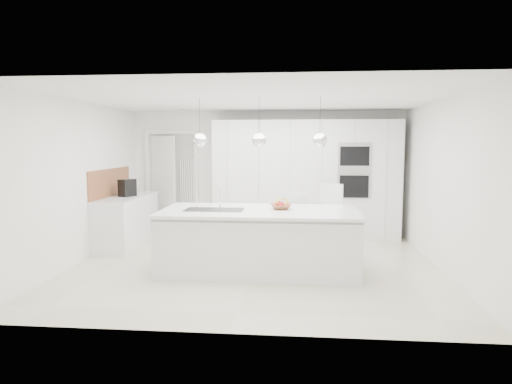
# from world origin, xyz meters

# --- Properties ---
(floor) EXTENTS (5.50, 5.50, 0.00)m
(floor) POSITION_xyz_m (0.00, 0.00, 0.00)
(floor) COLOR beige
(floor) RESTS_ON ground
(wall_back) EXTENTS (5.50, 0.00, 5.50)m
(wall_back) POSITION_xyz_m (0.00, 2.50, 1.25)
(wall_back) COLOR white
(wall_back) RESTS_ON ground
(wall_left) EXTENTS (0.00, 5.00, 5.00)m
(wall_left) POSITION_xyz_m (-2.75, 0.00, 1.25)
(wall_left) COLOR white
(wall_left) RESTS_ON ground
(ceiling) EXTENTS (5.50, 5.50, 0.00)m
(ceiling) POSITION_xyz_m (0.00, 0.00, 2.50)
(ceiling) COLOR white
(ceiling) RESTS_ON wall_back
(tall_cabinets) EXTENTS (3.60, 0.60, 2.30)m
(tall_cabinets) POSITION_xyz_m (0.80, 2.20, 1.15)
(tall_cabinets) COLOR white
(tall_cabinets) RESTS_ON floor
(oven_stack) EXTENTS (0.62, 0.04, 1.05)m
(oven_stack) POSITION_xyz_m (1.70, 1.89, 1.35)
(oven_stack) COLOR #A5A5A8
(oven_stack) RESTS_ON tall_cabinets
(doorway_frame) EXTENTS (1.11, 0.08, 2.13)m
(doorway_frame) POSITION_xyz_m (-1.95, 2.47, 1.02)
(doorway_frame) COLOR white
(doorway_frame) RESTS_ON floor
(hallway_door) EXTENTS (0.76, 0.38, 2.00)m
(hallway_door) POSITION_xyz_m (-2.20, 2.42, 1.00)
(hallway_door) COLOR white
(hallway_door) RESTS_ON floor
(radiator) EXTENTS (0.32, 0.04, 1.40)m
(radiator) POSITION_xyz_m (-1.63, 2.46, 0.85)
(radiator) COLOR white
(radiator) RESTS_ON floor
(left_base_cabinets) EXTENTS (0.60, 1.80, 0.86)m
(left_base_cabinets) POSITION_xyz_m (-2.45, 1.20, 0.43)
(left_base_cabinets) COLOR white
(left_base_cabinets) RESTS_ON floor
(left_worktop) EXTENTS (0.62, 1.82, 0.04)m
(left_worktop) POSITION_xyz_m (-2.45, 1.20, 0.88)
(left_worktop) COLOR white
(left_worktop) RESTS_ON left_base_cabinets
(oak_backsplash) EXTENTS (0.02, 1.80, 0.50)m
(oak_backsplash) POSITION_xyz_m (-2.74, 1.20, 1.15)
(oak_backsplash) COLOR #9F6341
(oak_backsplash) RESTS_ON wall_left
(island_base) EXTENTS (2.80, 1.20, 0.86)m
(island_base) POSITION_xyz_m (0.10, -0.30, 0.43)
(island_base) COLOR white
(island_base) RESTS_ON floor
(island_worktop) EXTENTS (2.84, 1.40, 0.04)m
(island_worktop) POSITION_xyz_m (0.10, -0.25, 0.88)
(island_worktop) COLOR white
(island_worktop) RESTS_ON island_base
(island_sink) EXTENTS (0.84, 0.44, 0.18)m
(island_sink) POSITION_xyz_m (-0.55, -0.30, 0.82)
(island_sink) COLOR #3F3F42
(island_sink) RESTS_ON island_worktop
(island_tap) EXTENTS (0.02, 0.02, 0.30)m
(island_tap) POSITION_xyz_m (-0.50, -0.10, 1.05)
(island_tap) COLOR white
(island_tap) RESTS_ON island_worktop
(pendant_left) EXTENTS (0.20, 0.20, 0.20)m
(pendant_left) POSITION_xyz_m (-0.75, -0.30, 1.90)
(pendant_left) COLOR white
(pendant_left) RESTS_ON ceiling
(pendant_mid) EXTENTS (0.20, 0.20, 0.20)m
(pendant_mid) POSITION_xyz_m (0.10, -0.30, 1.90)
(pendant_mid) COLOR white
(pendant_mid) RESTS_ON ceiling
(pendant_right) EXTENTS (0.20, 0.20, 0.20)m
(pendant_right) POSITION_xyz_m (0.95, -0.30, 1.90)
(pendant_right) COLOR white
(pendant_right) RESTS_ON ceiling
(fruit_bowl) EXTENTS (0.36, 0.36, 0.08)m
(fruit_bowl) POSITION_xyz_m (0.41, -0.15, 0.94)
(fruit_bowl) COLOR #9F6341
(fruit_bowl) RESTS_ON island_worktop
(espresso_machine) EXTENTS (0.29, 0.34, 0.31)m
(espresso_machine) POSITION_xyz_m (-2.43, 1.22, 1.06)
(espresso_machine) COLOR black
(espresso_machine) RESTS_ON left_worktop
(bar_stool_left) EXTENTS (0.46, 0.56, 1.05)m
(bar_stool_left) POSITION_xyz_m (0.66, 0.53, 0.53)
(bar_stool_left) COLOR white
(bar_stool_left) RESTS_ON floor
(bar_stool_right) EXTENTS (0.53, 0.63, 1.18)m
(bar_stool_right) POSITION_xyz_m (1.21, 0.67, 0.59)
(bar_stool_right) COLOR white
(bar_stool_right) RESTS_ON floor
(apple_a) EXTENTS (0.08, 0.08, 0.08)m
(apple_a) POSITION_xyz_m (0.37, -0.10, 0.97)
(apple_a) COLOR red
(apple_a) RESTS_ON fruit_bowl
(apple_b) EXTENTS (0.08, 0.08, 0.08)m
(apple_b) POSITION_xyz_m (0.42, -0.12, 0.97)
(apple_b) COLOR red
(apple_b) RESTS_ON fruit_bowl
(apple_c) EXTENTS (0.07, 0.07, 0.07)m
(apple_c) POSITION_xyz_m (0.41, -0.20, 0.96)
(apple_c) COLOR red
(apple_c) RESTS_ON fruit_bowl
(banana_bunch) EXTENTS (0.22, 0.16, 0.20)m
(banana_bunch) POSITION_xyz_m (0.42, -0.13, 1.01)
(banana_bunch) COLOR yellow
(banana_bunch) RESTS_ON fruit_bowl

